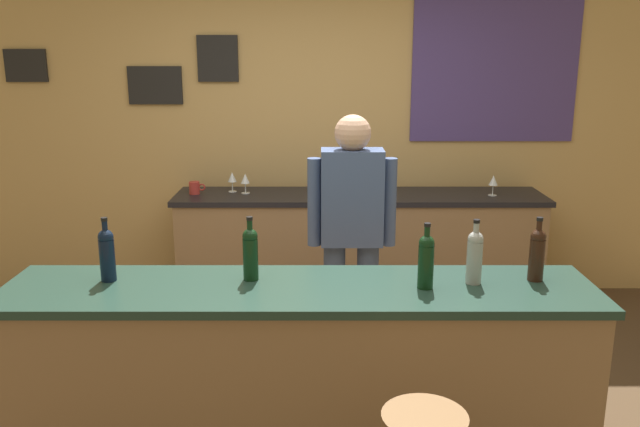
% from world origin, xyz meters
% --- Properties ---
extents(ground_plane, '(10.00, 10.00, 0.00)m').
position_xyz_m(ground_plane, '(0.00, 0.00, 0.00)').
color(ground_plane, '#4C3823').
extents(back_wall, '(6.00, 0.09, 2.80)m').
position_xyz_m(back_wall, '(0.03, 2.03, 1.42)').
color(back_wall, tan).
rests_on(back_wall, ground_plane).
extents(bar_counter, '(2.73, 0.60, 0.92)m').
position_xyz_m(bar_counter, '(0.00, -0.40, 0.46)').
color(bar_counter, olive).
rests_on(bar_counter, ground_plane).
extents(side_counter, '(2.82, 0.56, 0.90)m').
position_xyz_m(side_counter, '(0.40, 1.65, 0.45)').
color(side_counter, olive).
rests_on(side_counter, ground_plane).
extents(bartender, '(0.52, 0.21, 1.62)m').
position_xyz_m(bartender, '(0.28, 0.48, 0.94)').
color(bartender, '#384766').
rests_on(bartender, ground_plane).
extents(wine_bottle_a, '(0.07, 0.07, 0.31)m').
position_xyz_m(wine_bottle_a, '(-0.90, -0.32, 1.06)').
color(wine_bottle_a, black).
rests_on(wine_bottle_a, bar_counter).
extents(wine_bottle_b, '(0.07, 0.07, 0.31)m').
position_xyz_m(wine_bottle_b, '(-0.23, -0.31, 1.06)').
color(wine_bottle_b, black).
rests_on(wine_bottle_b, bar_counter).
extents(wine_bottle_c, '(0.07, 0.07, 0.31)m').
position_xyz_m(wine_bottle_c, '(0.58, -0.42, 1.06)').
color(wine_bottle_c, black).
rests_on(wine_bottle_c, bar_counter).
extents(wine_bottle_d, '(0.07, 0.07, 0.31)m').
position_xyz_m(wine_bottle_d, '(0.81, -0.36, 1.06)').
color(wine_bottle_d, '#999E99').
rests_on(wine_bottle_d, bar_counter).
extents(wine_bottle_e, '(0.07, 0.07, 0.31)m').
position_xyz_m(wine_bottle_e, '(1.11, -0.32, 1.06)').
color(wine_bottle_e, black).
rests_on(wine_bottle_e, bar_counter).
extents(wine_glass_a, '(0.07, 0.07, 0.16)m').
position_xyz_m(wine_glass_a, '(-0.58, 1.74, 1.01)').
color(wine_glass_a, silver).
rests_on(wine_glass_a, side_counter).
extents(wine_glass_b, '(0.07, 0.07, 0.16)m').
position_xyz_m(wine_glass_b, '(-0.48, 1.68, 1.01)').
color(wine_glass_b, silver).
rests_on(wine_glass_b, side_counter).
extents(wine_glass_c, '(0.07, 0.07, 0.16)m').
position_xyz_m(wine_glass_c, '(1.41, 1.60, 1.01)').
color(wine_glass_c, silver).
rests_on(wine_glass_c, side_counter).
extents(coffee_mug, '(0.13, 0.08, 0.09)m').
position_xyz_m(coffee_mug, '(-0.86, 1.66, 0.95)').
color(coffee_mug, '#B2332D').
rests_on(coffee_mug, side_counter).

